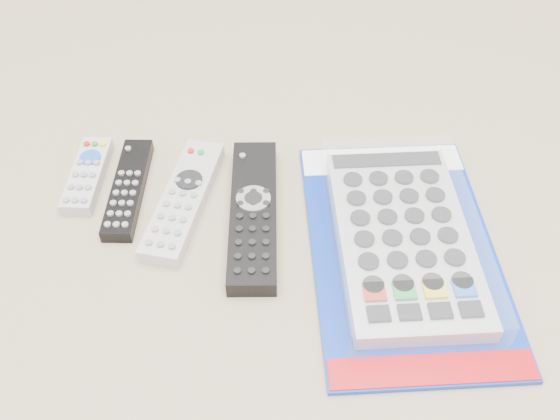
# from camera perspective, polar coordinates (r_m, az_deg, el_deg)

# --- Properties ---
(remote_small_grey) EXTENTS (0.05, 0.14, 0.02)m
(remote_small_grey) POSITION_cam_1_polar(r_m,az_deg,el_deg) (0.90, -17.21, 3.08)
(remote_small_grey) COLOR #A6A6A9
(remote_small_grey) RESTS_ON ground
(remote_slim_black) EXTENTS (0.05, 0.18, 0.02)m
(remote_slim_black) POSITION_cam_1_polar(r_m,az_deg,el_deg) (0.87, -13.72, 1.92)
(remote_slim_black) COLOR black
(remote_slim_black) RESTS_ON ground
(remote_silver_dvd) EXTENTS (0.08, 0.22, 0.02)m
(remote_silver_dvd) POSITION_cam_1_polar(r_m,az_deg,el_deg) (0.83, -8.80, 0.94)
(remote_silver_dvd) COLOR #B7B6BB
(remote_silver_dvd) RESTS_ON ground
(remote_large_black) EXTENTS (0.08, 0.25, 0.03)m
(remote_large_black) POSITION_cam_1_polar(r_m,az_deg,el_deg) (0.81, -2.44, -0.28)
(remote_large_black) COLOR black
(remote_large_black) RESTS_ON ground
(jumbo_remote_packaged) EXTENTS (0.27, 0.40, 0.05)m
(jumbo_remote_packaged) POSITION_cam_1_polar(r_m,az_deg,el_deg) (0.78, 11.24, -2.39)
(jumbo_remote_packaged) COLOR #0E2D9B
(jumbo_remote_packaged) RESTS_ON ground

